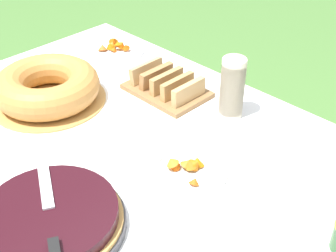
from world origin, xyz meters
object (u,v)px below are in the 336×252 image
berry_tart (51,219)px  serving_knife (50,217)px  snack_plate_near (190,169)px  snack_plate_left (112,49)px  bundt_cake (47,87)px  bread_board (167,86)px  cup_stack (232,88)px

berry_tart → serving_knife: 0.05m
serving_knife → snack_plate_near: 0.38m
snack_plate_near → snack_plate_left: size_ratio=0.80×
bundt_cake → snack_plate_near: bearing=6.1°
berry_tart → bundt_cake: (-0.46, 0.30, 0.02)m
snack_plate_near → bread_board: size_ratio=0.73×
snack_plate_near → bread_board: 0.41m
snack_plate_near → bundt_cake: bearing=-173.9°
berry_tart → cup_stack: (-0.01, 0.64, 0.07)m
snack_plate_near → snack_plate_left: bearing=155.7°
serving_knife → snack_plate_left: 0.92m
bundt_cake → cup_stack: 0.57m
snack_plate_left → bread_board: bearing=-10.6°
serving_knife → bread_board: bearing=-38.9°
serving_knife → snack_plate_near: (0.06, 0.37, -0.05)m
berry_tart → bundt_cake: bearing=147.4°
berry_tart → bread_board: (-0.24, 0.60, -0.00)m
cup_stack → snack_plate_near: size_ratio=0.99×
bundt_cake → snack_plate_left: (-0.13, 0.37, -0.04)m
bread_board → snack_plate_near: bearing=-36.5°
serving_knife → cup_stack: 0.66m
snack_plate_left → bread_board: bread_board is taller
bread_board → cup_stack: bearing=11.1°
bread_board → snack_plate_left: bearing=169.4°
snack_plate_left → cup_stack: bearing=-2.2°
bundt_cake → berry_tart: bearing=-32.6°
berry_tart → snack_plate_near: size_ratio=1.75×
cup_stack → snack_plate_left: cup_stack is taller
serving_knife → bread_board: (-0.26, 0.61, -0.04)m
bundt_cake → snack_plate_near: bundt_cake is taller
serving_knife → bundt_cake: 0.58m
serving_knife → bundt_cake: bundt_cake is taller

